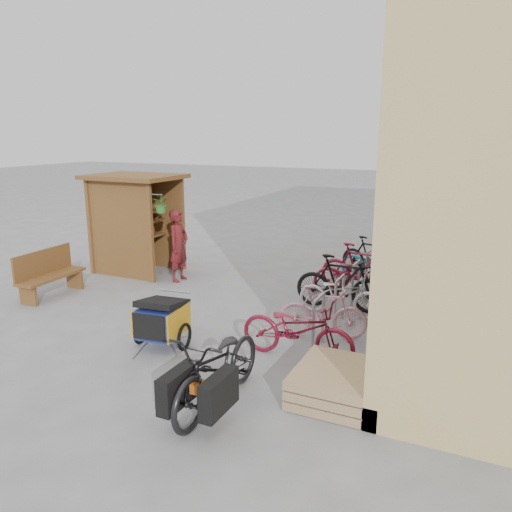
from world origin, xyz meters
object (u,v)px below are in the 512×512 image
at_px(cargo_bike, 218,369).
at_px(kiosk, 133,210).
at_px(pallet_stack, 335,383).
at_px(bike_5, 360,269).
at_px(bike_3, 341,283).
at_px(person_kiosk, 179,246).
at_px(bike_1, 323,312).
at_px(bike_7, 371,257).
at_px(child_trailer, 162,319).
at_px(bike_6, 378,263).
at_px(bike_0, 297,330).
at_px(bench, 49,273).
at_px(bike_2, 340,294).
at_px(bike_4, 358,275).
at_px(shopping_carts, 420,242).

bearing_deg(cargo_bike, kiosk, 137.60).
distance_m(pallet_stack, bike_5, 4.54).
bearing_deg(pallet_stack, bike_3, 104.61).
distance_m(person_kiosk, bike_1, 4.45).
distance_m(bike_1, bike_7, 4.08).
bearing_deg(bike_1, pallet_stack, -169.40).
distance_m(child_trailer, bike_6, 5.57).
distance_m(person_kiosk, bike_3, 3.99).
bearing_deg(bike_3, bike_0, 179.35).
distance_m(cargo_bike, bike_0, 1.76).
bearing_deg(kiosk, bike_7, 20.77).
height_order(kiosk, bike_5, kiosk).
distance_m(bench, cargo_bike, 5.90).
bearing_deg(bike_1, kiosk, 57.76).
distance_m(kiosk, bike_1, 5.97).
height_order(bike_1, bike_6, bike_6).
bearing_deg(bike_6, bike_2, -176.56).
height_order(pallet_stack, person_kiosk, person_kiosk).
bearing_deg(bike_0, kiosk, 62.93).
bearing_deg(kiosk, bike_6, 15.35).
bearing_deg(pallet_stack, bike_4, 100.29).
height_order(bike_3, bike_4, bike_3).
xyz_separation_m(person_kiosk, bike_1, (4.06, -1.80, -0.38)).
relative_size(kiosk, child_trailer, 1.71).
bearing_deg(bike_5, child_trailer, 159.30).
xyz_separation_m(shopping_carts, bike_4, (-0.77, -3.63, -0.07)).
bearing_deg(person_kiosk, bike_4, -81.58).
height_order(kiosk, bike_7, kiosk).
bearing_deg(bike_7, bench, 143.00).
distance_m(person_kiosk, bike_4, 4.12).
relative_size(bench, person_kiosk, 0.95).
bearing_deg(pallet_stack, person_kiosk, 142.97).
height_order(bench, cargo_bike, cargo_bike).
height_order(child_trailer, bike_4, bike_4).
bearing_deg(bike_3, shopping_carts, -11.27).
relative_size(pallet_stack, bench, 0.76).
relative_size(bench, cargo_bike, 0.79).
distance_m(pallet_stack, child_trailer, 3.04).
distance_m(bike_0, bike_6, 4.56).
bearing_deg(bike_4, pallet_stack, 174.58).
relative_size(shopping_carts, bike_7, 1.11).
distance_m(child_trailer, person_kiosk, 3.74).
xyz_separation_m(shopping_carts, child_trailer, (-3.00, -7.48, -0.08)).
distance_m(bike_3, bike_5, 1.17).
relative_size(pallet_stack, bike_2, 0.75).
xyz_separation_m(bench, bike_7, (5.82, 4.41, -0.03)).
relative_size(bench, bike_0, 0.87).
relative_size(cargo_bike, bike_1, 1.34).
bearing_deg(cargo_bike, bike_4, 85.21).
bearing_deg(bike_3, bike_7, -0.67).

